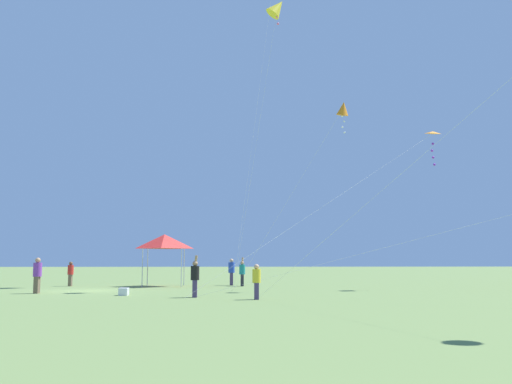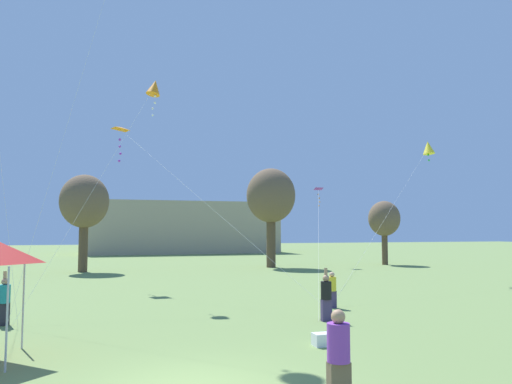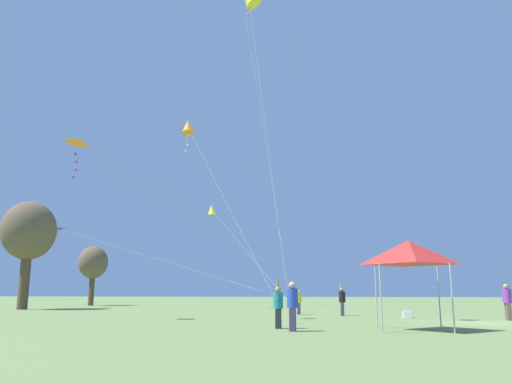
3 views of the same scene
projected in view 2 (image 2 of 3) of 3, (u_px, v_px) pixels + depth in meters
name	position (u px, v px, depth m)	size (l,w,h in m)	color
distant_building	(180.00, 228.00, 73.85)	(27.18, 12.77, 7.33)	tan
tree_far_right	(84.00, 203.00, 39.50)	(3.81, 3.81, 7.69)	brown
tree_far_centre	(271.00, 197.00, 44.52)	(4.36, 4.36, 8.81)	brown
tree_near_right	(384.00, 219.00, 47.79)	(3.01, 3.01, 6.08)	brown
cooler_box	(324.00, 339.00, 14.14)	(0.62, 0.42, 0.35)	white
person_yellow_shirt	(332.00, 289.00, 21.05)	(0.36, 0.36, 1.51)	#473860
person_teal_shirt	(4.00, 299.00, 17.21)	(0.38, 0.38, 1.86)	#282833
person_black_shirt	(326.00, 295.00, 18.01)	(0.39, 0.39, 1.90)	#473860
person_purple_shirt	(339.00, 355.00, 9.17)	(0.43, 0.43, 1.81)	brown
kite_purple_delta_2	(319.00, 190.00, 45.77)	(11.97, 26.11, 7.35)	silver
kite_orange_diamond_3	(154.00, 88.00, 24.91)	(5.72, 6.60, 10.85)	silver
kite_orange_delta_4	(121.00, 131.00, 29.88)	(8.04, 14.99, 9.58)	silver
kite_yellow_diamond_5	(428.00, 148.00, 33.32)	(11.97, 9.33, 9.28)	silver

